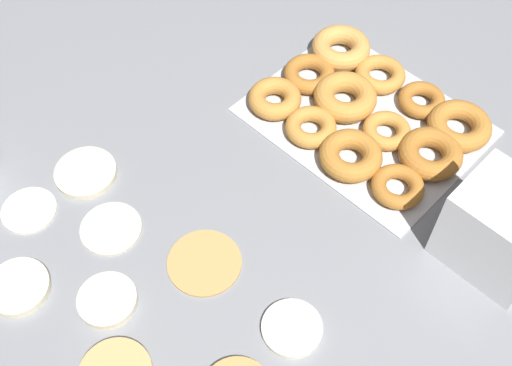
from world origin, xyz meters
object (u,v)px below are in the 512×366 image
Objects in this scene: pancake_3 at (108,301)px; pancake_6 at (204,262)px; pancake_4 at (29,210)px; pancake_8 at (18,287)px; donut_tray at (367,112)px; pancake_0 at (86,173)px; pancake_5 at (111,228)px; pancake_7 at (290,330)px; container_stack at (501,230)px.

pancake_3 is 0.15m from pancake_6.
pancake_4 is 0.31m from pancake_6.
pancake_6 is 1.22× the size of pancake_8.
donut_tray is (-0.05, -0.55, 0.01)m from pancake_3.
pancake_0 is at bearing 58.70° from donut_tray.
pancake_0 is 0.27m from pancake_6.
pancake_4 is at bearing 30.33° from pancake_5.
pancake_8 is at bearing 75.67° from donut_tray.
pancake_3 is 0.27m from pancake_7.
pancake_0 is 0.50m from donut_tray.
donut_tray is (-0.16, -0.63, 0.01)m from pancake_8.
container_stack reaches higher than pancake_8.
container_stack is (-0.58, -0.45, 0.07)m from pancake_4.
pancake_0 reaches higher than pancake_6.
pancake_3 reaches higher than pancake_8.
donut_tray is at bearing -94.88° from pancake_3.
donut_tray is 2.65× the size of container_stack.
pancake_3 is at bearing 85.12° from donut_tray.
container_stack reaches higher than pancake_4.
pancake_8 is 0.64× the size of container_stack.
pancake_8 is 0.24× the size of donut_tray.
donut_tray is (0.01, -0.40, 0.02)m from pancake_6.
pancake_3 is at bearing 150.67° from pancake_0.
pancake_8 is 0.65m from donut_tray.
pancake_6 is at bearing 90.91° from donut_tray.
container_stack is at bearing -133.55° from pancake_6.
pancake_4 is at bearing 18.12° from pancake_7.
pancake_0 is at bearing -29.33° from pancake_3.
pancake_3 is 0.14m from pancake_8.
donut_tray is (0.18, -0.39, 0.01)m from pancake_7.
pancake_5 is 1.11× the size of pancake_7.
pancake_7 is 0.43m from donut_tray.
container_stack is (-0.30, -0.32, 0.07)m from pancake_6.
donut_tray reaches higher than pancake_5.
pancake_4 is 0.60m from donut_tray.
pancake_0 is 0.22m from pancake_8.
pancake_5 is (0.10, -0.08, -0.00)m from pancake_3.
pancake_0 is at bearing -93.95° from pancake_4.
pancake_3 is 0.22m from pancake_4.
pancake_8 reaches higher than pancake_4.
pancake_8 is at bearing 35.00° from pancake_7.
donut_tray is 0.33m from container_stack.
pancake_0 is 0.71× the size of container_stack.
pancake_3 is 0.76× the size of pancake_6.
pancake_5 is 0.60m from container_stack.
pancake_7 reaches higher than pancake_5.
pancake_3 is at bearing 140.15° from pancake_5.
pancake_5 is 0.25× the size of donut_tray.
pancake_7 is 0.41m from pancake_8.
pancake_8 is 0.72m from container_stack.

